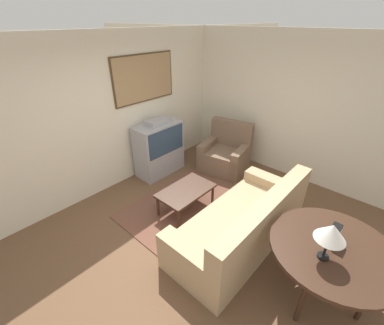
% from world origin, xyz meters
% --- Properties ---
extents(ground_plane, '(12.00, 12.00, 0.00)m').
position_xyz_m(ground_plane, '(0.00, 0.00, 0.00)').
color(ground_plane, brown).
extents(wall_back, '(12.00, 0.10, 2.70)m').
position_xyz_m(wall_back, '(0.02, 2.13, 1.36)').
color(wall_back, beige).
rests_on(wall_back, ground_plane).
extents(wall_right, '(0.06, 12.00, 2.70)m').
position_xyz_m(wall_right, '(2.63, 0.00, 1.35)').
color(wall_right, beige).
rests_on(wall_right, ground_plane).
extents(area_rug, '(2.01, 1.40, 0.01)m').
position_xyz_m(area_rug, '(0.38, 0.65, 0.01)').
color(area_rug, brown).
rests_on(area_rug, ground_plane).
extents(tv, '(0.96, 0.48, 1.15)m').
position_xyz_m(tv, '(0.90, 1.80, 0.54)').
color(tv, '#9E9EA3').
rests_on(tv, ground_plane).
extents(couch, '(2.22, 0.98, 0.90)m').
position_xyz_m(couch, '(0.38, -0.53, 0.30)').
color(couch, tan).
rests_on(couch, ground_plane).
extents(armchair, '(0.96, 1.03, 0.99)m').
position_xyz_m(armchair, '(1.92, 0.88, 0.32)').
color(armchair, brown).
rests_on(armchair, ground_plane).
extents(coffee_table, '(0.92, 0.56, 0.41)m').
position_xyz_m(coffee_table, '(0.36, 0.55, 0.36)').
color(coffee_table, '#3D2619').
rests_on(coffee_table, ground_plane).
extents(console_table, '(1.29, 1.29, 0.77)m').
position_xyz_m(console_table, '(0.28, -1.64, 0.71)').
color(console_table, '#3D2619').
rests_on(console_table, ground_plane).
extents(table_lamp, '(0.29, 0.29, 0.42)m').
position_xyz_m(table_lamp, '(0.07, -1.59, 1.10)').
color(table_lamp, black).
rests_on(table_lamp, console_table).
extents(mantel_clock, '(0.15, 0.10, 0.21)m').
position_xyz_m(mantel_clock, '(0.35, -1.59, 0.88)').
color(mantel_clock, black).
rests_on(mantel_clock, console_table).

